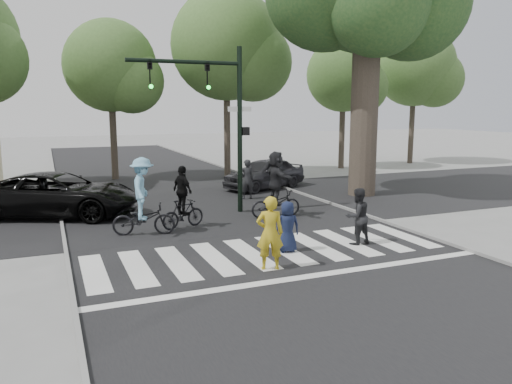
# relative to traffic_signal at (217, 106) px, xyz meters

# --- Properties ---
(ground) EXTENTS (120.00, 120.00, 0.00)m
(ground) POSITION_rel_traffic_signal_xyz_m (-0.35, -6.20, -3.90)
(ground) COLOR gray
(ground) RESTS_ON ground
(road_stem) EXTENTS (10.00, 70.00, 0.01)m
(road_stem) POSITION_rel_traffic_signal_xyz_m (-0.35, -1.20, -3.90)
(road_stem) COLOR black
(road_stem) RESTS_ON ground
(road_cross) EXTENTS (70.00, 10.00, 0.01)m
(road_cross) POSITION_rel_traffic_signal_xyz_m (-0.35, 1.80, -3.89)
(road_cross) COLOR black
(road_cross) RESTS_ON ground
(curb_left) EXTENTS (0.10, 70.00, 0.10)m
(curb_left) POSITION_rel_traffic_signal_xyz_m (-5.40, -1.20, -3.85)
(curb_left) COLOR gray
(curb_left) RESTS_ON ground
(curb_right) EXTENTS (0.10, 70.00, 0.10)m
(curb_right) POSITION_rel_traffic_signal_xyz_m (4.70, -1.20, -3.85)
(curb_right) COLOR gray
(curb_right) RESTS_ON ground
(crosswalk) EXTENTS (10.00, 3.85, 0.01)m
(crosswalk) POSITION_rel_traffic_signal_xyz_m (-0.35, -5.54, -3.89)
(crosswalk) COLOR silver
(crosswalk) RESTS_ON ground
(traffic_signal) EXTENTS (4.45, 0.29, 6.00)m
(traffic_signal) POSITION_rel_traffic_signal_xyz_m (0.00, 0.00, 0.00)
(traffic_signal) COLOR black
(traffic_signal) RESTS_ON ground
(bg_tree_2) EXTENTS (5.04, 4.80, 8.40)m
(bg_tree_2) POSITION_rel_traffic_signal_xyz_m (-2.11, 10.42, 1.88)
(bg_tree_2) COLOR brown
(bg_tree_2) RESTS_ON ground
(bg_tree_3) EXTENTS (6.30, 6.00, 10.20)m
(bg_tree_3) POSITION_rel_traffic_signal_xyz_m (3.95, 9.07, 3.04)
(bg_tree_3) COLOR brown
(bg_tree_3) RESTS_ON ground
(bg_tree_4) EXTENTS (4.83, 4.60, 8.15)m
(bg_tree_4) POSITION_rel_traffic_signal_xyz_m (11.88, 9.93, 1.73)
(bg_tree_4) COLOR brown
(bg_tree_4) RESTS_ON ground
(bg_tree_5) EXTENTS (5.67, 5.40, 9.30)m
(bg_tree_5) POSITION_rel_traffic_signal_xyz_m (17.92, 10.50, 2.46)
(bg_tree_5) COLOR brown
(bg_tree_5) RESTS_ON ground
(pedestrian_woman) EXTENTS (0.76, 0.61, 1.80)m
(pedestrian_woman) POSITION_rel_traffic_signal_xyz_m (-0.90, -6.55, -3.00)
(pedestrian_woman) COLOR gold
(pedestrian_woman) RESTS_ON ground
(pedestrian_child) EXTENTS (0.73, 0.52, 1.40)m
(pedestrian_child) POSITION_rel_traffic_signal_xyz_m (0.14, -5.40, -3.20)
(pedestrian_child) COLOR #141B37
(pedestrian_child) RESTS_ON ground
(pedestrian_adult) EXTENTS (0.83, 0.67, 1.62)m
(pedestrian_adult) POSITION_rel_traffic_signal_xyz_m (2.32, -5.47, -3.09)
(pedestrian_adult) COLOR black
(pedestrian_adult) RESTS_ON ground
(cyclist_left) EXTENTS (1.99, 1.37, 2.39)m
(cyclist_left) POSITION_rel_traffic_signal_xyz_m (-3.11, -2.07, -2.86)
(cyclist_left) COLOR black
(cyclist_left) RESTS_ON ground
(cyclist_mid) EXTENTS (1.61, 1.02, 2.03)m
(cyclist_mid) POSITION_rel_traffic_signal_xyz_m (-1.76, -1.65, -3.07)
(cyclist_mid) COLOR black
(cyclist_mid) RESTS_ON ground
(cyclist_right) EXTENTS (1.86, 1.74, 2.35)m
(cyclist_right) POSITION_rel_traffic_signal_xyz_m (1.70, -1.33, -2.85)
(cyclist_right) COLOR black
(cyclist_right) RESTS_ON ground
(car_suv) EXTENTS (6.27, 4.76, 1.58)m
(car_suv) POSITION_rel_traffic_signal_xyz_m (-5.42, 1.77, -3.11)
(car_suv) COLOR black
(car_suv) RESTS_ON ground
(car_grey) EXTENTS (4.65, 3.19, 1.47)m
(car_grey) POSITION_rel_traffic_signal_xyz_m (3.84, 4.55, -3.17)
(car_grey) COLOR #2E2E32
(car_grey) RESTS_ON ground
(bystander_dark) EXTENTS (0.67, 0.49, 1.70)m
(bystander_dark) POSITION_rel_traffic_signal_xyz_m (2.04, 2.32, -3.05)
(bystander_dark) COLOR black
(bystander_dark) RESTS_ON ground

